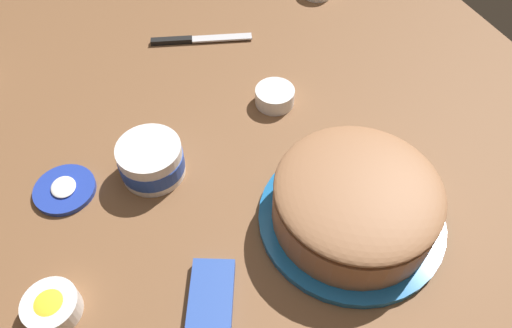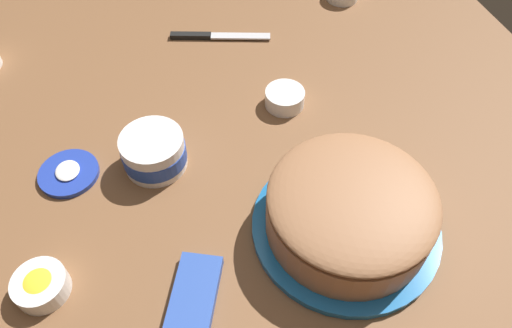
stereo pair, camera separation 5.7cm
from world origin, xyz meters
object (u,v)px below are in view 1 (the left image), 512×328
sprinkle_bowl_blue (275,96)px  frosting_tub (151,159)px  frosted_cake (355,204)px  sprinkle_bowl_yellow (52,306)px  candy_box_lower (210,309)px  spreading_knife (192,40)px  frosting_tub_lid (65,189)px

sprinkle_bowl_blue → frosting_tub: bearing=-74.4°
frosted_cake → frosting_tub: size_ratio=2.68×
frosting_tub → sprinkle_bowl_blue: 0.29m
sprinkle_bowl_yellow → frosting_tub: bearing=134.1°
candy_box_lower → frosted_cake: bearing=126.6°
spreading_knife → candy_box_lower: (0.63, -0.18, 0.00)m
spreading_knife → candy_box_lower: size_ratio=1.49×
frosting_tub → sprinkle_bowl_yellow: bearing=-45.9°
frosted_cake → sprinkle_bowl_yellow: bearing=-93.9°
frosting_tub → sprinkle_bowl_yellow: frosting_tub is taller
frosting_tub → spreading_knife: 0.39m
frosted_cake → frosting_tub_lid: size_ratio=2.88×
spreading_knife → sprinkle_bowl_yellow: 0.67m
sprinkle_bowl_yellow → candy_box_lower: size_ratio=0.53×
frosting_tub → frosting_tub_lid: 0.16m
frosted_cake → frosting_tub_lid: (-0.25, -0.44, -0.05)m
spreading_knife → candy_box_lower: candy_box_lower is taller
frosting_tub_lid → sprinkle_bowl_blue: bearing=97.8°
frosting_tub_lid → candy_box_lower: bearing=28.0°
frosting_tub_lid → sprinkle_bowl_blue: sprinkle_bowl_blue is taller
sprinkle_bowl_yellow → spreading_knife: bearing=143.9°
frosted_cake → spreading_knife: frosted_cake is taller
sprinkle_bowl_blue → sprinkle_bowl_yellow: sprinkle_bowl_yellow is taller
frosting_tub_lid → spreading_knife: size_ratio=0.47×
frosted_cake → frosting_tub: bearing=-129.8°
frosting_tub_lid → sprinkle_bowl_yellow: (0.22, -0.05, 0.01)m
frosted_cake → frosting_tub: frosted_cake is taller
frosting_tub → sprinkle_bowl_blue: size_ratio=1.45×
sprinkle_bowl_yellow → frosting_tub_lid: bearing=167.3°
frosting_tub_lid → spreading_knife: (-0.32, 0.35, -0.00)m
frosting_tub → sprinkle_bowl_blue: frosting_tub is taller
frosting_tub → sprinkle_bowl_blue: bearing=105.6°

